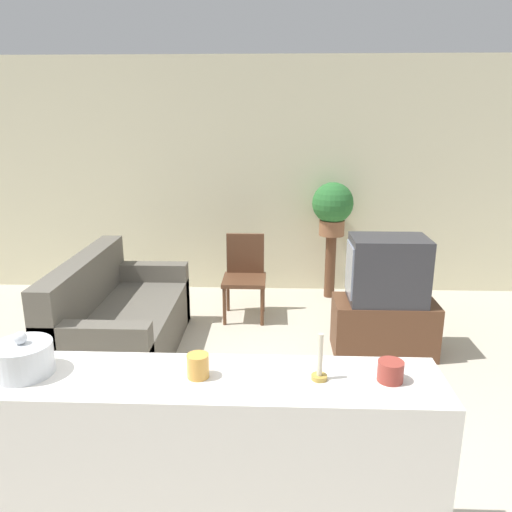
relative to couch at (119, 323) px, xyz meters
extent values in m
plane|color=beige|center=(0.95, -1.58, -0.31)|extent=(14.00, 14.00, 0.00)
cube|color=beige|center=(0.95, 1.85, 1.04)|extent=(9.00, 0.06, 2.70)
cube|color=#605B51|center=(0.05, 0.00, -0.08)|extent=(0.86, 1.67, 0.45)
cube|color=#605B51|center=(-0.28, 0.00, 0.36)|extent=(0.20, 1.67, 0.44)
cube|color=#605B51|center=(0.05, -0.76, 0.00)|extent=(0.86, 0.16, 0.62)
cube|color=#605B51|center=(0.05, 0.76, 0.00)|extent=(0.86, 0.16, 0.62)
cube|color=brown|center=(2.33, 0.15, -0.06)|extent=(0.89, 0.46, 0.49)
cube|color=#333338|center=(2.33, 0.15, 0.47)|extent=(0.65, 0.44, 0.58)
cube|color=#939EB2|center=(2.01, 0.15, 0.47)|extent=(0.02, 0.36, 0.45)
cube|color=brown|center=(1.05, 0.88, 0.11)|extent=(0.44, 0.44, 0.04)
cube|color=brown|center=(1.05, 1.09, 0.34)|extent=(0.40, 0.04, 0.43)
cylinder|color=brown|center=(0.86, 0.69, -0.11)|extent=(0.04, 0.04, 0.40)
cylinder|color=brown|center=(1.24, 0.69, -0.11)|extent=(0.04, 0.04, 0.40)
cylinder|color=brown|center=(0.86, 1.07, -0.11)|extent=(0.04, 0.04, 0.40)
cylinder|color=brown|center=(1.24, 1.07, -0.11)|extent=(0.04, 0.04, 0.40)
cylinder|color=brown|center=(2.00, 1.57, 0.06)|extent=(0.12, 0.12, 0.74)
cylinder|color=#8E5B3D|center=(2.00, 1.57, 0.52)|extent=(0.29, 0.29, 0.17)
sphere|color=#2D7033|center=(2.00, 1.57, 0.80)|extent=(0.46, 0.46, 0.46)
cube|color=white|center=(0.95, -2.05, 0.17)|extent=(2.32, 0.44, 0.96)
cylinder|color=silver|center=(0.26, -2.05, 0.72)|extent=(0.26, 0.26, 0.14)
sphere|color=silver|center=(0.26, -2.05, 0.82)|extent=(0.06, 0.06, 0.06)
cylinder|color=gold|center=(1.03, -2.05, 0.70)|extent=(0.10, 0.10, 0.11)
cylinder|color=#B7933D|center=(1.56, -2.05, 0.66)|extent=(0.07, 0.07, 0.02)
cylinder|color=beige|center=(1.56, -2.05, 0.77)|extent=(0.02, 0.02, 0.19)
cylinder|color=#99382D|center=(1.86, -2.05, 0.69)|extent=(0.11, 0.11, 0.09)
camera|label=1|loc=(1.36, -3.99, 1.75)|focal=35.00mm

